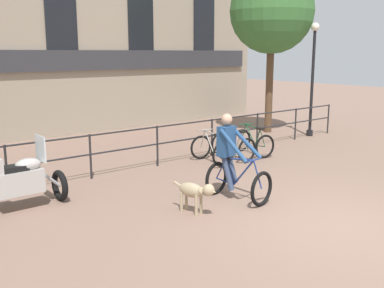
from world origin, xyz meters
TOP-DOWN VIEW (x-y plane):
  - ground_plane at (0.00, 0.00)m, footprint 60.00×60.00m
  - canal_railing at (-0.00, 5.20)m, footprint 15.05×0.05m
  - cyclist_with_bike at (-0.35, 2.10)m, footprint 0.84×1.26m
  - dog at (-1.48, 1.90)m, footprint 0.36×0.95m
  - parked_motorcycle at (-3.87, 4.16)m, footprint 1.69×0.63m
  - parked_bicycle_near_lamp at (1.28, 4.54)m, footprint 0.81×1.19m
  - parked_bicycle_mid_left at (2.07, 4.54)m, footprint 0.66×1.11m
  - parked_bicycle_mid_right at (2.87, 4.54)m, footprint 0.81×1.19m
  - street_lamp at (6.58, 5.31)m, footprint 0.28×0.28m
  - tree_canalside_right at (6.04, 6.75)m, footprint 2.95×2.95m

SIDE VIEW (x-z plane):
  - ground_plane at x=0.00m, z-range 0.00..0.00m
  - parked_bicycle_mid_left at x=2.07m, z-range -0.07..0.79m
  - parked_bicycle_mid_right at x=2.87m, z-range -0.07..0.79m
  - parked_bicycle_near_lamp at x=1.28m, z-range -0.07..0.79m
  - dog at x=-1.48m, z-range 0.12..0.73m
  - parked_motorcycle at x=-3.87m, z-range -0.11..1.24m
  - canal_railing at x=0.00m, z-range 0.18..1.23m
  - cyclist_with_bike at x=-0.35m, z-range -0.09..1.61m
  - street_lamp at x=6.58m, z-range 0.25..4.10m
  - tree_canalside_right at x=6.04m, z-range 1.38..7.14m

